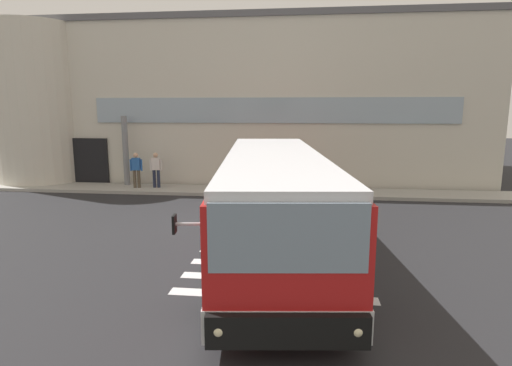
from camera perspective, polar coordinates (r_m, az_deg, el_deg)
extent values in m
cube|color=#232326|center=(14.95, -3.71, -5.00)|extent=(80.00, 90.00, 0.02)
cube|color=silver|center=(9.08, 2.19, -15.15)|extent=(4.40, 0.36, 0.01)
cube|color=silver|center=(9.90, 2.60, -12.94)|extent=(4.40, 0.36, 0.01)
cube|color=silver|center=(10.74, 2.94, -11.07)|extent=(4.40, 0.36, 0.01)
cube|color=silver|center=(11.58, 3.23, -9.46)|extent=(4.40, 0.36, 0.01)
cube|color=silver|center=(12.43, 3.48, -8.08)|extent=(4.40, 0.36, 0.01)
cube|color=beige|center=(26.32, 0.92, 10.45)|extent=(23.43, 12.00, 8.08)
cube|color=#56565B|center=(26.68, 0.95, 19.49)|extent=(23.63, 12.20, 0.30)
cylinder|color=beige|center=(24.89, -27.55, 9.35)|extent=(4.40, 4.40, 8.08)
cube|color=black|center=(23.02, -21.53, 2.72)|extent=(1.80, 0.16, 2.40)
cube|color=#8C9EAD|center=(20.22, 2.06, 9.87)|extent=(17.43, 0.10, 1.20)
cube|color=#9E9B93|center=(19.55, -1.21, -1.12)|extent=(27.43, 2.00, 0.15)
cylinder|color=slate|center=(21.54, -17.35, 4.22)|extent=(0.28, 0.28, 3.38)
cube|color=red|center=(11.55, 2.40, -2.17)|extent=(3.77, 11.17, 2.15)
cube|color=silver|center=(11.75, 2.37, -5.98)|extent=(3.81, 11.22, 0.55)
cube|color=silver|center=(11.36, 2.45, 3.63)|extent=(3.64, 10.96, 0.20)
cube|color=gray|center=(6.16, 4.42, -7.45)|extent=(2.35, 0.38, 1.05)
cube|color=gray|center=(11.87, 8.62, 0.52)|extent=(1.14, 9.70, 0.95)
cube|color=gray|center=(11.77, -3.95, 0.53)|extent=(1.14, 9.70, 0.95)
cube|color=black|center=(6.06, 4.47, -4.25)|extent=(2.15, 0.34, 0.28)
cube|color=black|center=(6.60, 4.34, -19.43)|extent=(2.46, 0.47, 0.52)
sphere|color=beige|center=(6.70, 13.65, -19.01)|extent=(0.18, 0.18, 0.18)
sphere|color=beige|center=(6.56, -5.15, -19.42)|extent=(0.18, 0.18, 0.18)
cylinder|color=#B7B7BF|center=(6.37, -9.29, -5.54)|extent=(0.40, 0.09, 0.05)
cube|color=black|center=(6.41, -11.06, -5.50)|extent=(0.06, 0.20, 0.28)
cylinder|color=black|center=(8.48, 11.55, -13.60)|extent=(0.41, 1.03, 1.00)
cylinder|color=black|center=(8.35, -4.95, -13.80)|extent=(0.41, 1.03, 1.00)
cylinder|color=black|center=(14.07, 6.81, -3.87)|extent=(0.41, 1.03, 1.00)
cylinder|color=black|center=(13.99, -2.81, -3.88)|extent=(0.41, 1.03, 1.00)
cylinder|color=black|center=(15.32, 6.26, -2.69)|extent=(0.41, 1.03, 1.00)
cylinder|color=black|center=(15.25, -2.57, -2.70)|extent=(0.41, 1.03, 1.00)
cylinder|color=#4C4233|center=(20.71, -15.68, 0.54)|extent=(0.15, 0.15, 0.85)
cylinder|color=#4C4233|center=(20.75, -16.22, 0.54)|extent=(0.15, 0.15, 0.85)
cube|color=#2659A5|center=(20.63, -16.04, 2.50)|extent=(0.41, 0.28, 0.58)
sphere|color=tan|center=(20.58, -16.10, 3.66)|extent=(0.23, 0.23, 0.23)
cylinder|color=#2659A5|center=(20.58, -15.36, 2.38)|extent=(0.09, 0.09, 0.55)
cylinder|color=#2659A5|center=(20.69, -16.71, 2.35)|extent=(0.09, 0.09, 0.55)
cylinder|color=#1E2338|center=(20.55, -13.15, 0.58)|extent=(0.15, 0.15, 0.85)
cylinder|color=#1E2338|center=(20.59, -13.69, 0.58)|extent=(0.15, 0.15, 0.85)
cube|color=silver|center=(20.47, -13.50, 2.56)|extent=(0.41, 0.27, 0.58)
sphere|color=tan|center=(20.42, -13.55, 3.72)|extent=(0.23, 0.23, 0.23)
cylinder|color=silver|center=(20.42, -12.81, 2.43)|extent=(0.09, 0.09, 0.55)
cylinder|color=silver|center=(20.53, -14.18, 2.41)|extent=(0.09, 0.09, 0.55)
cube|color=navy|center=(20.63, -13.40, 2.56)|extent=(0.32, 0.22, 0.44)
cylinder|color=yellow|center=(18.12, 7.08, -0.88)|extent=(0.18, 0.18, 0.90)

